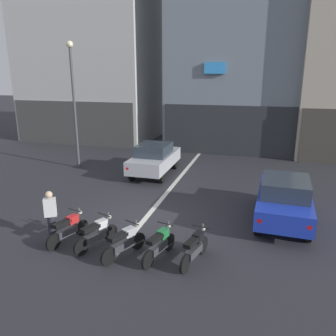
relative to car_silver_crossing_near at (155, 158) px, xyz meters
name	(u,v)px	position (x,y,z in m)	size (l,w,h in m)	color
ground_plane	(145,219)	(1.40, -5.41, -0.89)	(120.00, 120.00, 0.00)	#2B2B30
lane_centre_line	(183,173)	(1.40, 0.59, -0.88)	(0.20, 18.00, 0.01)	silver
building_corner_left	(92,20)	(-8.12, 9.44, 8.31)	(9.95, 7.82, 18.41)	silver
building_mid_block	(242,7)	(3.36, 9.44, 8.66)	(9.07, 8.35, 19.12)	gray
car_silver_crossing_near	(155,158)	(0.00, 0.00, 0.00)	(1.77, 4.10, 1.64)	black
car_blue_parked_kerbside	(284,198)	(6.20, -4.32, 0.00)	(1.96, 4.18, 1.64)	black
car_grey_down_street	(226,135)	(2.83, 7.76, 0.00)	(2.26, 4.29, 1.64)	black
street_lamp	(73,93)	(-4.55, 0.11, 3.22)	(0.36, 0.36, 6.74)	#47474C
motorcycle_red_row_leftmost	(68,229)	(-0.31, -7.71, -0.43)	(0.63, 1.62, 0.98)	black
motorcycle_white_row_left_mid	(97,233)	(0.70, -7.76, -0.43)	(0.74, 1.57, 0.98)	black
motorcycle_silver_row_centre	(124,242)	(1.70, -8.03, -0.43)	(0.77, 1.55, 0.98)	black
motorcycle_green_row_right_mid	(159,244)	(2.71, -7.86, -0.43)	(0.61, 1.63, 0.98)	black
motorcycle_black_row_rightmost	(195,247)	(3.72, -7.78, -0.43)	(0.60, 1.63, 0.98)	black
person_by_motorcycles	(51,216)	(-0.82, -7.80, -0.03)	(0.42, 0.37, 1.67)	#23232D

